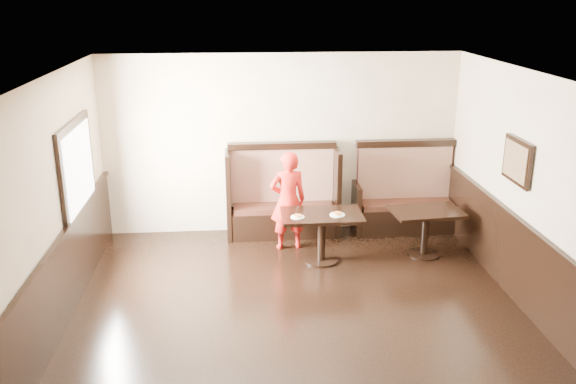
{
  "coord_description": "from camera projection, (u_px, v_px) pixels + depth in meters",
  "views": [
    {
      "loc": [
        -0.68,
        -5.69,
        3.68
      ],
      "look_at": [
        0.0,
        2.35,
        1.0
      ],
      "focal_mm": 38.0,
      "sensor_mm": 36.0,
      "label": 1
    }
  ],
  "objects": [
    {
      "name": "child",
      "position": [
        288.0,
        201.0,
        8.93
      ],
      "size": [
        0.59,
        0.42,
        1.49
      ],
      "primitive_type": "imported",
      "rotation": [
        0.0,
        0.0,
        3.27
      ],
      "color": "red",
      "rests_on": "ground"
    },
    {
      "name": "booth_neighbor",
      "position": [
        404.0,
        201.0,
        9.72
      ],
      "size": [
        1.65,
        0.72,
        1.45
      ],
      "color": "black",
      "rests_on": "ground"
    },
    {
      "name": "table_neighbor",
      "position": [
        426.0,
        222.0,
        8.75
      ],
      "size": [
        1.05,
        0.74,
        0.69
      ],
      "rotation": [
        0.0,
        0.0,
        0.1
      ],
      "color": "black",
      "rests_on": "ground"
    },
    {
      "name": "pizza_plate_right",
      "position": [
        337.0,
        214.0,
        8.43
      ],
      "size": [
        0.21,
        0.21,
        0.04
      ],
      "color": "white",
      "rests_on": "table_main"
    },
    {
      "name": "pizza_plate_left",
      "position": [
        298.0,
        216.0,
        8.35
      ],
      "size": [
        0.19,
        0.19,
        0.04
      ],
      "color": "white",
      "rests_on": "table_main"
    },
    {
      "name": "ground",
      "position": [
        306.0,
        348.0,
        6.6
      ],
      "size": [
        7.0,
        7.0,
        0.0
      ],
      "primitive_type": "plane",
      "color": "black",
      "rests_on": "ground"
    },
    {
      "name": "booth_main",
      "position": [
        283.0,
        202.0,
        9.55
      ],
      "size": [
        1.75,
        0.72,
        1.45
      ],
      "color": "black",
      "rests_on": "ground"
    },
    {
      "name": "table_main",
      "position": [
        322.0,
        225.0,
        8.53
      ],
      "size": [
        1.13,
        0.71,
        0.72
      ],
      "rotation": [
        0.0,
        0.0,
        -0.0
      ],
      "color": "black",
      "rests_on": "ground"
    },
    {
      "name": "room_shell",
      "position": [
        277.0,
        281.0,
        6.63
      ],
      "size": [
        7.0,
        7.0,
        7.0
      ],
      "color": "beige",
      "rests_on": "ground"
    }
  ]
}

